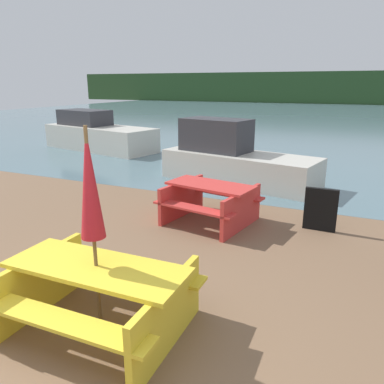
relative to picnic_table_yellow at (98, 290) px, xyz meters
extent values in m
cube|color=slate|center=(-0.04, 29.78, -0.45)|extent=(60.00, 50.00, 0.00)
cube|color=#284723|center=(-0.04, 49.78, 1.55)|extent=(80.00, 1.60, 4.00)
cube|color=yellow|center=(0.00, 0.00, 0.25)|extent=(1.88, 0.73, 0.04)
cube|color=yellow|center=(0.01, -0.55, -0.01)|extent=(1.87, 0.31, 0.04)
cube|color=yellow|center=(-0.01, 0.55, -0.01)|extent=(1.87, 0.31, 0.04)
cube|color=yellow|center=(-0.79, -0.01, -0.11)|extent=(0.09, 1.38, 0.68)
cube|color=yellow|center=(0.79, 0.01, -0.11)|extent=(0.09, 1.38, 0.68)
cube|color=red|center=(-0.10, 3.38, 0.26)|extent=(1.65, 0.96, 0.04)
cube|color=red|center=(-0.20, 2.83, -0.02)|extent=(1.58, 0.54, 0.04)
cube|color=red|center=(-0.01, 3.92, -0.02)|extent=(1.58, 0.54, 0.04)
cube|color=red|center=(-0.73, 3.49, -0.10)|extent=(0.31, 1.37, 0.69)
cube|color=red|center=(0.52, 3.27, -0.10)|extent=(0.31, 1.37, 0.69)
cylinder|color=brown|center=(0.00, 0.00, 0.61)|extent=(0.04, 0.04, 2.11)
cone|color=#A81923|center=(0.00, 0.00, 1.12)|extent=(0.24, 0.24, 1.08)
cube|color=beige|center=(-0.51, 6.41, -0.07)|extent=(4.22, 2.18, 0.75)
cube|color=#333338|center=(-1.21, 6.56, 0.73)|extent=(1.93, 1.31, 0.84)
cube|color=beige|center=(-6.97, 9.09, 0.00)|extent=(5.03, 2.63, 0.89)
cube|color=#333338|center=(-7.81, 9.28, 0.74)|extent=(2.30, 1.57, 0.59)
cube|color=black|center=(1.78, 3.80, -0.07)|extent=(0.55, 0.08, 0.75)
camera|label=1|loc=(2.26, -2.69, 2.02)|focal=35.00mm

